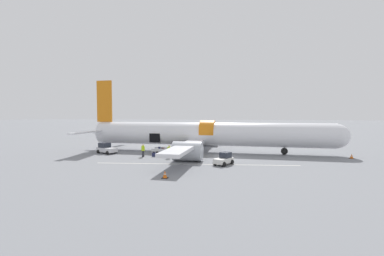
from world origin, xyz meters
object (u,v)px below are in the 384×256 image
object	(u,v)px
baggage_cart_loading	(162,151)
ground_crew_supervisor	(184,150)
suitcase_on_tarmac_upright	(154,155)
ground_crew_marshal	(169,151)
airplane	(204,135)
ground_crew_helper	(143,150)
baggage_tug_mid	(224,160)
baggage_tug_lead	(106,149)
ground_crew_loader_b	(190,148)
ground_crew_loader_a	(177,150)
ground_crew_driver	(179,152)

from	to	relation	value
baggage_cart_loading	ground_crew_supervisor	xyz separation A→B (m)	(3.37, -0.29, 0.32)
baggage_cart_loading	suitcase_on_tarmac_upright	xyz separation A→B (m)	(-0.34, -2.40, -0.21)
baggage_cart_loading	ground_crew_marshal	size ratio (longest dim) A/B	2.01
ground_crew_marshal	airplane	bearing A→B (deg)	59.93
ground_crew_helper	ground_crew_marshal	xyz separation A→B (m)	(3.83, -0.15, -0.01)
ground_crew_supervisor	baggage_tug_mid	bearing A→B (deg)	-42.43
baggage_tug_mid	ground_crew_helper	world-z (taller)	ground_crew_helper
baggage_tug_lead	ground_crew_helper	size ratio (longest dim) A/B	2.03
ground_crew_loader_b	airplane	bearing A→B (deg)	56.70
baggage_tug_mid	ground_crew_loader_a	world-z (taller)	ground_crew_loader_a
suitcase_on_tarmac_upright	ground_crew_loader_b	bearing A→B (deg)	36.50
airplane	suitcase_on_tarmac_upright	xyz separation A→B (m)	(-6.08, -5.87, -2.44)
baggage_cart_loading	ground_crew_loader_b	distance (m)	4.11
baggage_tug_lead	baggage_tug_mid	bearing A→B (deg)	-15.62
baggage_tug_lead	ground_crew_supervisor	bearing A→B (deg)	3.33
airplane	ground_crew_supervisor	world-z (taller)	airplane
ground_crew_supervisor	ground_crew_loader_a	bearing A→B (deg)	-105.48
suitcase_on_tarmac_upright	ground_crew_loader_a	bearing A→B (deg)	4.80
ground_crew_supervisor	suitcase_on_tarmac_upright	size ratio (longest dim) A/B	2.30
baggage_cart_loading	ground_crew_driver	xyz separation A→B (m)	(3.39, -2.90, 0.40)
baggage_tug_lead	ground_crew_loader_b	distance (m)	12.59
baggage_tug_lead	baggage_cart_loading	bearing A→B (deg)	6.58
baggage_cart_loading	baggage_tug_lead	bearing A→B (deg)	-173.42
ground_crew_loader_a	ground_crew_helper	distance (m)	4.69
airplane	suitcase_on_tarmac_upright	size ratio (longest dim) A/B	59.89
baggage_cart_loading	ground_crew_driver	distance (m)	4.48
airplane	ground_crew_loader_a	bearing A→B (deg)	-117.32
airplane	baggage_cart_loading	world-z (taller)	airplane
ground_crew_loader_b	ground_crew_driver	world-z (taller)	ground_crew_loader_b
ground_crew_loader_a	ground_crew_supervisor	world-z (taller)	ground_crew_loader_a
baggage_tug_lead	baggage_tug_mid	world-z (taller)	baggage_tug_lead
ground_crew_loader_a	ground_crew_supervisor	bearing A→B (deg)	74.52
ground_crew_driver	ground_crew_marshal	distance (m)	1.35
baggage_tug_lead	ground_crew_driver	xyz separation A→B (m)	(11.85, -1.93, 0.21)
baggage_tug_mid	ground_crew_loader_b	size ratio (longest dim) A/B	1.64
airplane	ground_crew_marshal	bearing A→B (deg)	-120.07
suitcase_on_tarmac_upright	ground_crew_supervisor	bearing A→B (deg)	29.66
ground_crew_helper	ground_crew_marshal	size ratio (longest dim) A/B	1.01
airplane	ground_crew_loader_b	xyz separation A→B (m)	(-1.74, -2.65, -1.78)
airplane	suitcase_on_tarmac_upright	world-z (taller)	airplane
ground_crew_supervisor	suitcase_on_tarmac_upright	xyz separation A→B (m)	(-3.70, -2.11, -0.53)
ground_crew_loader_b	baggage_cart_loading	bearing A→B (deg)	-168.48
baggage_cart_loading	ground_crew_loader_a	xyz separation A→B (m)	(2.86, -2.13, 0.43)
airplane	ground_crew_loader_b	size ratio (longest dim) A/B	22.45
airplane	baggage_tug_mid	world-z (taller)	airplane
baggage_cart_loading	ground_crew_supervisor	distance (m)	3.39
baggage_tug_mid	ground_crew_helper	bearing A→B (deg)	164.10
baggage_tug_lead	ground_crew_supervisor	size ratio (longest dim) A/B	2.31
ground_crew_driver	ground_crew_supervisor	world-z (taller)	ground_crew_driver
ground_crew_loader_b	ground_crew_driver	distance (m)	3.77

